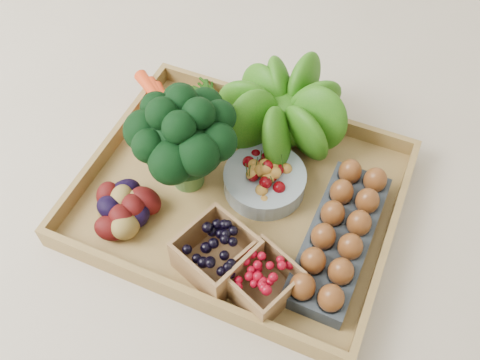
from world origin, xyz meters
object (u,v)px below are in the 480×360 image
at_px(broccoli, 186,155).
at_px(egg_carton, 339,239).
at_px(tray, 240,197).
at_px(cherry_bowl, 265,181).

relative_size(broccoli, egg_carton, 0.66).
distance_m(broccoli, egg_carton, 0.30).
height_order(tray, egg_carton, egg_carton).
bearing_deg(broccoli, cherry_bowl, 16.89).
relative_size(broccoli, cherry_bowl, 1.28).
bearing_deg(cherry_bowl, egg_carton, -20.98).
distance_m(broccoli, cherry_bowl, 0.15).
height_order(broccoli, cherry_bowl, broccoli).
distance_m(tray, egg_carton, 0.20).
bearing_deg(egg_carton, tray, 172.76).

